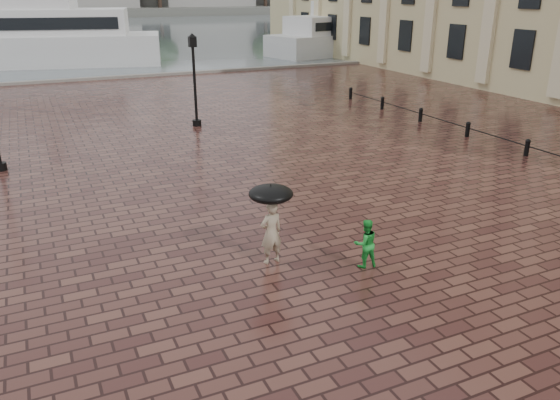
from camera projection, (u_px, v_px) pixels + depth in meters
name	position (u px, v px, depth m)	size (l,w,h in m)	color
ground	(238.00, 245.00, 14.90)	(300.00, 300.00, 0.00)	#361B18
harbour_water	(49.00, 30.00, 92.89)	(240.00, 240.00, 0.00)	#4D565E
quay_edge	(92.00, 80.00, 42.03)	(80.00, 0.60, 0.30)	slate
far_shore	(34.00, 11.00, 150.17)	(300.00, 60.00, 2.00)	#4C4C47
bollard_row	(468.00, 128.00, 25.71)	(0.22, 21.22, 0.73)	black
street_lamps	(18.00, 87.00, 25.12)	(15.44, 12.44, 4.40)	black
adult_pedestrian	(271.00, 233.00, 13.67)	(0.60, 0.40, 1.65)	tan
child_pedestrian	(365.00, 243.00, 13.54)	(0.62, 0.48, 1.27)	green
ferry_far	(360.00, 31.00, 60.15)	(23.11, 10.37, 7.37)	silver
umbrella	(271.00, 194.00, 13.29)	(1.10, 1.10, 1.13)	black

